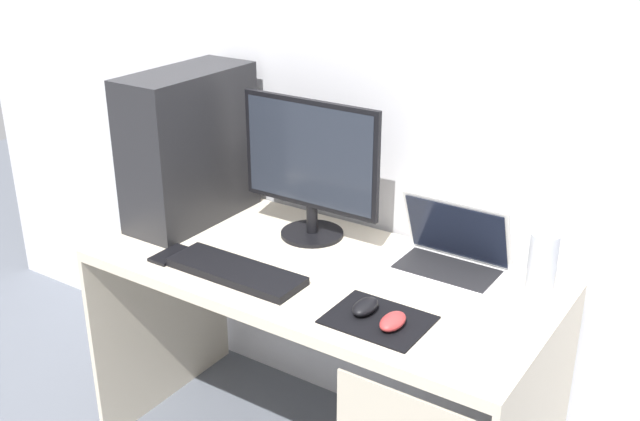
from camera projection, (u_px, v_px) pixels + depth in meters
name	position (u px, v px, depth m)	size (l,w,h in m)	color
wall_back	(388.00, 54.00, 2.29)	(4.00, 0.05, 2.60)	silver
desk	(323.00, 314.00, 2.27)	(1.38, 0.66, 0.73)	beige
pc_tower	(190.00, 147.00, 2.47)	(0.21, 0.47, 0.50)	#232326
monitor	(310.00, 167.00, 2.33)	(0.48, 0.20, 0.45)	black
laptop	(449.00, 258.00, 2.18)	(0.33, 0.24, 0.22)	white
speaker	(542.00, 263.00, 2.05)	(0.08, 0.08, 0.18)	#B7BCC6
keyboard	(236.00, 271.00, 2.17)	(0.42, 0.14, 0.02)	black
mousepad	(378.00, 320.00, 1.95)	(0.26, 0.20, 0.01)	black
mouse_left	(365.00, 307.00, 1.97)	(0.06, 0.10, 0.03)	black
mouse_right	(393.00, 321.00, 1.90)	(0.06, 0.10, 0.03)	#B23333
cell_phone	(171.00, 255.00, 2.29)	(0.07, 0.13, 0.01)	black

